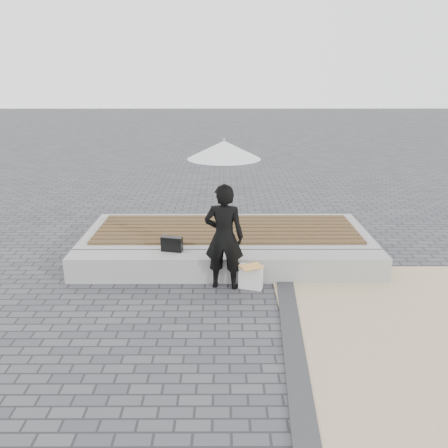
{
  "coord_description": "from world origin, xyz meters",
  "views": [
    {
      "loc": [
        -0.07,
        -5.13,
        3.07
      ],
      "look_at": [
        -0.06,
        1.28,
        1.0
      ],
      "focal_mm": 37.25,
      "sensor_mm": 36.0,
      "label": 1
    }
  ],
  "objects_px": {
    "woman": "(224,237)",
    "handbag": "(172,244)",
    "seating_ledge": "(228,266)",
    "canvas_tote": "(251,277)",
    "parasol": "(224,150)"
  },
  "relations": [
    {
      "from": "woman",
      "to": "handbag",
      "type": "xyz_separation_m",
      "value": [
        -0.82,
        0.46,
        -0.28
      ]
    },
    {
      "from": "seating_ledge",
      "to": "handbag",
      "type": "height_order",
      "value": "handbag"
    },
    {
      "from": "seating_ledge",
      "to": "canvas_tote",
      "type": "bearing_deg",
      "value": -46.82
    },
    {
      "from": "parasol",
      "to": "seating_ledge",
      "type": "bearing_deg",
      "value": 80.01
    },
    {
      "from": "parasol",
      "to": "handbag",
      "type": "xyz_separation_m",
      "value": [
        -0.82,
        0.46,
        -1.56
      ]
    },
    {
      "from": "parasol",
      "to": "canvas_tote",
      "type": "bearing_deg",
      "value": -6.78
    },
    {
      "from": "seating_ledge",
      "to": "handbag",
      "type": "distance_m",
      "value": 0.95
    },
    {
      "from": "canvas_tote",
      "to": "parasol",
      "type": "bearing_deg",
      "value": -170.8
    },
    {
      "from": "seating_ledge",
      "to": "woman",
      "type": "xyz_separation_m",
      "value": [
        -0.06,
        -0.32,
        0.6
      ]
    },
    {
      "from": "handbag",
      "to": "seating_ledge",
      "type": "bearing_deg",
      "value": 4.21
    },
    {
      "from": "parasol",
      "to": "handbag",
      "type": "distance_m",
      "value": 1.82
    },
    {
      "from": "seating_ledge",
      "to": "handbag",
      "type": "xyz_separation_m",
      "value": [
        -0.88,
        0.14,
        0.32
      ]
    },
    {
      "from": "woman",
      "to": "handbag",
      "type": "height_order",
      "value": "woman"
    },
    {
      "from": "woman",
      "to": "canvas_tote",
      "type": "bearing_deg",
      "value": -179.26
    },
    {
      "from": "parasol",
      "to": "canvas_tote",
      "type": "xyz_separation_m",
      "value": [
        0.4,
        -0.05,
        -1.89
      ]
    }
  ]
}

